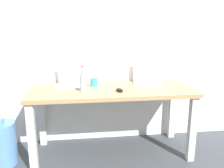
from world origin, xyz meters
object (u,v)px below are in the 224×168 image
object	(u,v)px
water_cooler_jug	(1,144)
desk	(112,98)
laptop_right	(147,79)
coffee_mug	(94,83)
beer_bottle	(83,82)
laptop_left	(70,82)
computer_mouse	(120,90)

from	to	relation	value
water_cooler_jug	desk	bearing A→B (deg)	5.04
laptop_right	coffee_mug	bearing A→B (deg)	-171.68
desk	coffee_mug	world-z (taller)	coffee_mug
beer_bottle	laptop_right	bearing A→B (deg)	19.94
laptop_left	water_cooler_jug	world-z (taller)	laptop_left
desk	beer_bottle	distance (m)	0.38
desk	computer_mouse	xyz separation A→B (m)	(0.06, -0.13, 0.12)
computer_mouse	laptop_left	bearing A→B (deg)	122.83
laptop_left	water_cooler_jug	size ratio (longest dim) A/B	0.72
desk	water_cooler_jug	distance (m)	1.22
laptop_right	beer_bottle	world-z (taller)	beer_bottle
beer_bottle	coffee_mug	xyz separation A→B (m)	(0.12, 0.18, -0.05)
computer_mouse	water_cooler_jug	size ratio (longest dim) A/B	0.20
water_cooler_jug	laptop_left	bearing A→B (deg)	21.15
desk	computer_mouse	world-z (taller)	computer_mouse
coffee_mug	desk	bearing A→B (deg)	-27.88
beer_bottle	coffee_mug	world-z (taller)	beer_bottle
coffee_mug	beer_bottle	bearing A→B (deg)	-124.30
computer_mouse	water_cooler_jug	world-z (taller)	computer_mouse
coffee_mug	water_cooler_jug	size ratio (longest dim) A/B	0.19
coffee_mug	laptop_right	bearing A→B (deg)	8.32
laptop_left	coffee_mug	distance (m)	0.27
computer_mouse	laptop_right	bearing A→B (deg)	14.42
desk	beer_bottle	xyz separation A→B (m)	(-0.31, -0.08, 0.20)
computer_mouse	coffee_mug	distance (m)	0.34
desk	coffee_mug	size ratio (longest dim) A/B	18.03
laptop_left	laptop_right	world-z (taller)	laptop_right
computer_mouse	beer_bottle	bearing A→B (deg)	145.73
beer_bottle	desk	bearing A→B (deg)	14.77
laptop_left	beer_bottle	size ratio (longest dim) A/B	1.35
water_cooler_jug	laptop_right	bearing A→B (deg)	10.39
desk	laptop_left	size ratio (longest dim) A/B	4.85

